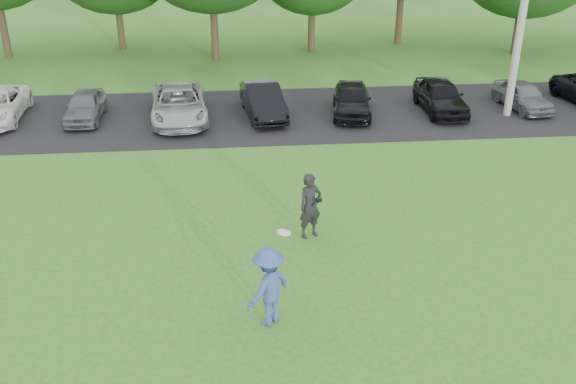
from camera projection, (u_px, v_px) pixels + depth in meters
The scene contains 5 objects.
ground at pixel (303, 324), 13.07m from camera, with size 100.00×100.00×0.00m, color #2A6C1F.
parking_lot at pixel (266, 115), 24.70m from camera, with size 32.00×6.50×0.03m, color black.
frisbee_player at pixel (269, 286), 12.77m from camera, with size 1.24×1.23×2.10m.
camera_bystander at pixel (310, 206), 15.94m from camera, with size 0.73×0.63×1.70m.
parked_cars at pixel (231, 102), 24.21m from camera, with size 29.13×4.90×1.24m.
Camera 1 is at (-1.27, -10.50, 8.15)m, focal length 40.00 mm.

